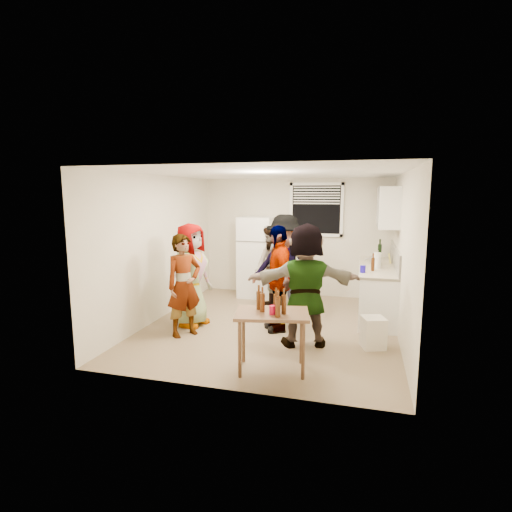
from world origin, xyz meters
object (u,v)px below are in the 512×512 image
(serving_table, at_px, (272,370))
(guest_back_right, at_px, (284,317))
(kettle, at_px, (375,264))
(guest_stripe, at_px, (185,335))
(beer_bottle_counter, at_px, (373,271))
(trash_bin, at_px, (373,331))
(guest_back_left, at_px, (272,310))
(blue_cup, at_px, (363,273))
(red_cup, at_px, (272,314))
(refrigerator, at_px, (257,257))
(beer_bottle_table, at_px, (278,315))
(guest_grey, at_px, (192,324))
(guest_orange, at_px, (304,345))
(wine_bottle, at_px, (379,259))
(guest_black, at_px, (278,329))

(serving_table, height_order, guest_back_right, serving_table)
(kettle, height_order, guest_stripe, kettle)
(beer_bottle_counter, distance_m, trash_bin, 1.33)
(guest_stripe, relative_size, guest_back_left, 0.99)
(blue_cup, bearing_deg, red_cup, -115.63)
(guest_back_right, bearing_deg, refrigerator, 129.20)
(blue_cup, xyz_separation_m, beer_bottle_table, (-0.96, -2.16, -0.15))
(beer_bottle_counter, relative_size, guest_grey, 0.13)
(beer_bottle_table, relative_size, guest_orange, 0.13)
(serving_table, xyz_separation_m, guest_stripe, (-1.59, 0.88, 0.00))
(beer_bottle_counter, bearing_deg, wine_bottle, 83.44)
(kettle, xyz_separation_m, beer_bottle_table, (-1.17, -3.01, -0.15))
(blue_cup, bearing_deg, refrigerator, 146.73)
(guest_grey, bearing_deg, beer_bottle_table, -115.12)
(refrigerator, height_order, guest_orange, refrigerator)
(blue_cup, distance_m, guest_back_left, 1.92)
(blue_cup, xyz_separation_m, guest_black, (-1.30, -0.57, -0.90))
(trash_bin, relative_size, guest_stripe, 0.28)
(guest_stripe, distance_m, guest_orange, 1.86)
(blue_cup, height_order, guest_stripe, blue_cup)
(wine_bottle, relative_size, guest_orange, 0.17)
(guest_back_left, relative_size, guest_black, 0.94)
(wine_bottle, bearing_deg, blue_cup, -101.71)
(beer_bottle_counter, bearing_deg, guest_back_left, 170.73)
(blue_cup, relative_size, red_cup, 1.12)
(beer_bottle_counter, distance_m, red_cup, 2.63)
(blue_cup, xyz_separation_m, guest_grey, (-2.74, -0.71, -0.90))
(wine_bottle, relative_size, trash_bin, 0.66)
(refrigerator, distance_m, beer_bottle_table, 3.80)
(wine_bottle, bearing_deg, beer_bottle_table, -109.19)
(trash_bin, xyz_separation_m, guest_back_left, (-1.81, 1.45, -0.25))
(red_cup, bearing_deg, guest_black, 99.56)
(serving_table, distance_m, guest_black, 1.51)
(wine_bottle, xyz_separation_m, serving_table, (-1.37, -3.56, -0.90))
(trash_bin, distance_m, guest_grey, 2.94)
(kettle, distance_m, guest_grey, 3.46)
(kettle, xyz_separation_m, guest_orange, (-1.00, -1.97, -0.90))
(beer_bottle_table, xyz_separation_m, guest_back_left, (-0.67, 2.64, -0.75))
(serving_table, bearing_deg, red_cup, -73.70)
(guest_stripe, relative_size, guest_black, 0.93)
(guest_back_right, bearing_deg, serving_table, -76.72)
(guest_back_right, xyz_separation_m, guest_black, (0.03, -0.68, 0.00))
(guest_grey, distance_m, guest_back_left, 1.63)
(guest_back_right, bearing_deg, beer_bottle_counter, 9.18)
(guest_black, bearing_deg, guest_grey, -111.09)
(guest_stripe, xyz_separation_m, guest_back_right, (1.31, 1.30, 0.00))
(trash_bin, distance_m, beer_bottle_table, 1.72)
(blue_cup, distance_m, trash_bin, 1.18)
(beer_bottle_counter, relative_size, guest_back_left, 0.14)
(guest_orange, bearing_deg, beer_bottle_table, 64.39)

